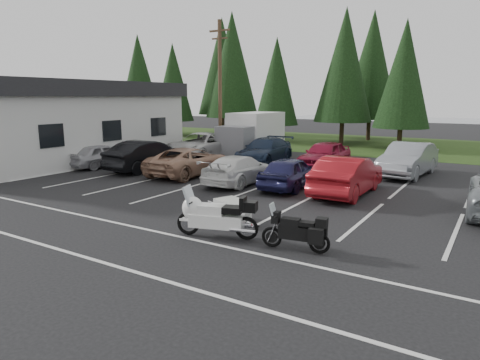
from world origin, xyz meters
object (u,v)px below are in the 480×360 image
car_far_0 (201,146)px  adventure_motorcycle (295,228)px  touring_motorcycle (217,212)px  building (44,121)px  car_near_1 (148,155)px  car_far_1 (265,150)px  car_near_4 (290,172)px  box_truck (249,134)px  car_near_0 (102,155)px  car_near_2 (189,161)px  cargo_trailer (232,211)px  car_near_5 (347,175)px  car_far_3 (408,159)px  utility_pole (220,86)px  car_near_3 (240,170)px  car_far_2 (324,155)px

car_far_0 → adventure_motorcycle: bearing=-46.1°
car_far_0 → touring_motorcycle: bearing=-52.5°
building → touring_motorcycle: bearing=-21.0°
car_near_1 → car_far_1: car_near_1 is taller
car_near_4 → car_near_1: bearing=-4.3°
box_truck → car_near_0: size_ratio=1.42×
car_near_2 → car_far_0: car_far_0 is taller
car_near_2 → cargo_trailer: size_ratio=3.23×
car_near_1 → car_near_4: bearing=-179.0°
car_near_5 → car_far_1: (-7.06, 5.86, -0.05)m
building → adventure_motorcycle: (20.47, -6.75, -1.83)m
car_near_2 → car_near_4: bearing=176.7°
car_far_3 → touring_motorcycle: 13.45m
utility_pole → box_truck: utility_pole is taller
car_near_3 → car_far_3: car_far_3 is taller
car_far_0 → utility_pole: bearing=92.3°
utility_pole → car_near_4: 12.48m
cargo_trailer → utility_pole: bearing=147.1°
car_near_4 → touring_motorcycle: size_ratio=1.53×
box_truck → car_far_3: box_truck is taller
car_near_4 → car_far_2: car_far_2 is taller
car_far_0 → car_near_5: bearing=-25.5°
car_near_1 → car_near_4: car_near_1 is taller
car_near_0 → car_near_2: car_near_2 is taller
utility_pole → car_near_2: size_ratio=1.76×
car_near_3 → car_far_3: bearing=-135.1°
car_far_0 → car_far_2: car_far_0 is taller
car_far_0 → car_far_1: (4.31, 0.71, -0.09)m
building → car_far_0: (8.15, 5.54, -1.61)m
utility_pole → car_near_1: 8.47m
car_far_3 → touring_motorcycle: car_far_3 is taller
box_truck → car_far_3: bearing=-11.9°
utility_pole → car_near_0: 9.43m
car_near_5 → car_far_0: 12.49m
car_far_1 → car_near_3: bearing=-74.8°
car_near_2 → car_near_0: bearing=5.1°
building → car_far_1: bearing=26.6°
car_near_4 → car_near_0: bearing=-1.1°
car_near_5 → car_near_4: bearing=1.6°
building → car_far_0: building is taller
utility_pole → car_far_2: (8.33, -1.81, -3.93)m
car_near_0 → building: bearing=3.5°
car_near_1 → car_near_3: size_ratio=1.09×
car_near_1 → car_far_2: 9.84m
car_near_3 → adventure_motorcycle: bearing=130.8°
car_near_4 → adventure_motorcycle: car_near_4 is taller
car_near_1 → car_far_0: car_far_0 is taller
car_near_3 → car_near_4: car_near_4 is taller
car_far_1 → touring_motorcycle: 14.37m
car_near_3 → car_near_4: 2.41m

